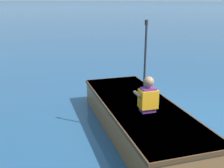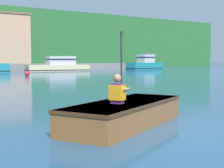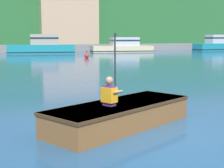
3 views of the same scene
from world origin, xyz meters
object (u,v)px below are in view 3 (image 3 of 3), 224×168
at_px(person_paddler, 110,92).
at_px(moored_boat_dock_west_end, 213,45).
at_px(rowboat_foreground, 122,113).
at_px(moored_boat_dock_west_inner, 123,46).
at_px(channel_buoy, 87,56).
at_px(moored_boat_dock_center_far, 42,46).

bearing_deg(person_paddler, moored_boat_dock_west_end, 49.94).
height_order(moored_boat_dock_west_end, rowboat_foreground, moored_boat_dock_west_end).
distance_m(moored_boat_dock_west_inner, rowboat_foreground, 36.80).
xyz_separation_m(moored_boat_dock_west_end, person_paddler, (-28.24, -33.59, 0.01)).
distance_m(person_paddler, channel_buoy, 24.26).
height_order(moored_boat_dock_west_inner, person_paddler, person_paddler).
height_order(rowboat_foreground, person_paddler, person_paddler).
distance_m(rowboat_foreground, person_paddler, 0.64).
height_order(moored_boat_dock_center_far, person_paddler, moored_boat_dock_center_far).
distance_m(moored_boat_dock_west_inner, person_paddler, 37.10).
bearing_deg(moored_boat_dock_west_inner, rowboat_foreground, -112.79).
bearing_deg(channel_buoy, moored_boat_dock_center_far, 103.13).
bearing_deg(channel_buoy, moored_boat_dock_west_end, 25.30).
bearing_deg(moored_boat_dock_center_far, moored_boat_dock_west_end, 0.62).
bearing_deg(moored_boat_dock_center_far, moored_boat_dock_west_inner, 4.26).
height_order(moored_boat_dock_west_inner, channel_buoy, moored_boat_dock_west_inner).
height_order(moored_boat_dock_west_inner, rowboat_foreground, moored_boat_dock_west_inner).
bearing_deg(moored_boat_dock_center_far, person_paddler, -97.24).
bearing_deg(moored_boat_dock_west_inner, moored_boat_dock_center_far, -175.74).
bearing_deg(moored_boat_dock_west_end, channel_buoy, -154.70).
bearing_deg(moored_boat_dock_west_inner, moored_boat_dock_west_end, -2.15).
relative_size(person_paddler, channel_buoy, 2.06).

